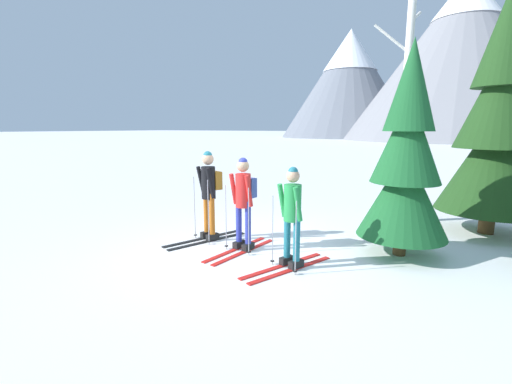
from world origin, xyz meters
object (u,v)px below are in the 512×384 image
at_px(skier_in_green, 292,214).
at_px(pine_tree_far, 406,161).
at_px(pine_tree_near, 499,122).
at_px(birch_tree_slender, 405,105).
at_px(skier_in_red, 244,199).
at_px(skier_in_black, 209,190).

height_order(skier_in_green, pine_tree_far, pine_tree_far).
bearing_deg(pine_tree_far, skier_in_green, -133.85).
xyz_separation_m(pine_tree_near, birch_tree_slender, (-1.83, -0.02, 0.40)).
relative_size(skier_in_green, pine_tree_near, 0.34).
height_order(skier_in_red, birch_tree_slender, birch_tree_slender).
height_order(pine_tree_near, pine_tree_far, pine_tree_near).
bearing_deg(pine_tree_far, skier_in_black, -164.08).
xyz_separation_m(skier_in_black, pine_tree_far, (3.50, 1.00, 0.68)).
relative_size(skier_in_green, pine_tree_far, 0.47).
bearing_deg(skier_in_red, skier_in_black, 169.60).
relative_size(skier_in_red, birch_tree_slender, 0.32).
xyz_separation_m(skier_in_red, pine_tree_far, (2.57, 1.17, 0.73)).
xyz_separation_m(skier_in_green, pine_tree_far, (1.45, 1.51, 0.81)).
relative_size(skier_in_red, pine_tree_near, 0.33).
relative_size(pine_tree_near, pine_tree_far, 1.39).
distance_m(skier_in_red, skier_in_green, 1.18).
xyz_separation_m(skier_in_black, pine_tree_near, (4.91, 3.35, 1.34)).
bearing_deg(skier_in_black, skier_in_green, -14.01).
xyz_separation_m(skier_in_green, birch_tree_slender, (1.04, 3.84, 1.88)).
bearing_deg(skier_in_green, birch_tree_slender, 74.86).
height_order(skier_in_red, skier_in_green, skier_in_red).
bearing_deg(skier_in_red, birch_tree_slender, 58.26).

